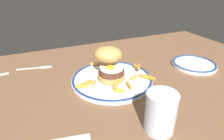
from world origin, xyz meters
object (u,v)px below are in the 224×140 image
(water_glass, at_px, (160,114))
(fork, at_px, (35,68))
(side_plate, at_px, (194,64))
(burger, at_px, (110,62))
(dinner_plate, at_px, (112,79))

(water_glass, xyz_separation_m, fork, (-0.26, 0.50, -0.04))
(side_plate, height_order, fork, side_plate)
(burger, distance_m, fork, 0.34)
(dinner_plate, relative_size, side_plate, 1.62)
(burger, bearing_deg, fork, 137.34)
(burger, relative_size, fork, 1.00)
(fork, bearing_deg, water_glass, -62.19)
(burger, relative_size, water_glass, 1.35)
(dinner_plate, distance_m, burger, 0.07)
(burger, xyz_separation_m, fork, (-0.25, 0.23, -0.07))
(burger, distance_m, side_plate, 0.39)
(dinner_plate, xyz_separation_m, side_plate, (0.38, -0.02, -0.00))
(burger, relative_size, side_plate, 0.78)
(burger, distance_m, water_glass, 0.28)
(water_glass, bearing_deg, fork, 117.81)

